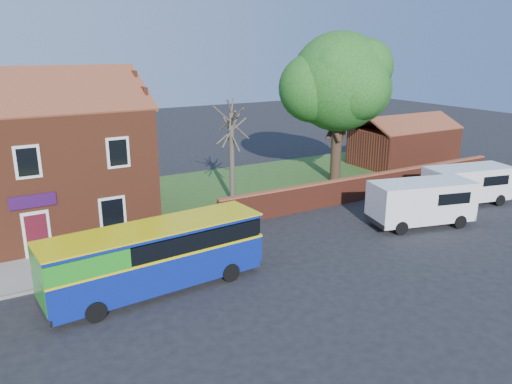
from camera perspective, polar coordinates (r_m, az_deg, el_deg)
ground at (r=20.79m, az=-0.76°, el=-10.88°), size 120.00×120.00×0.00m
pavement at (r=23.91m, az=-22.91°, el=-8.30°), size 18.00×3.50×0.12m
kerb at (r=22.32m, az=-22.27°, el=-9.99°), size 18.00×0.15×0.14m
grass_strip at (r=37.73m, az=6.79°, el=1.69°), size 26.00×12.00×0.04m
shop_building at (r=28.35m, az=-25.31°, el=2.35°), size 12.30×8.13×10.50m
boundary_wall at (r=33.10m, az=13.04°, el=0.71°), size 22.00×0.38×1.60m
outbuilding at (r=43.28m, az=16.50°, el=5.19°), size 8.20×5.06×4.17m
bus at (r=20.30m, az=-12.13°, el=-7.15°), size 9.02×2.94×2.71m
van_near at (r=28.66m, az=18.39°, el=-0.97°), size 5.98×3.56×2.46m
van_far at (r=33.62m, az=23.02°, el=0.93°), size 5.67×3.21×2.35m
large_tree at (r=35.94m, az=9.39°, el=11.99°), size 8.63×6.83×10.53m
bare_tree at (r=30.90m, az=-2.79°, el=4.48°), size 2.30×2.75×6.15m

